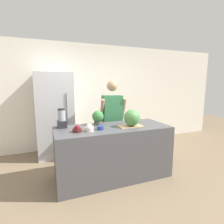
% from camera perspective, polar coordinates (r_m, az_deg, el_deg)
% --- Properties ---
extents(ground_plane, '(14.00, 14.00, 0.00)m').
position_cam_1_polar(ground_plane, '(3.00, 3.26, -23.47)').
color(ground_plane, '#7F6B51').
extents(wall_back, '(8.00, 0.06, 2.60)m').
position_cam_1_polar(wall_back, '(4.57, -7.60, 5.10)').
color(wall_back, white).
rests_on(wall_back, ground_plane).
extents(counter_island, '(1.94, 0.80, 0.90)m').
position_cam_1_polar(counter_island, '(3.13, 0.27, -12.83)').
color(counter_island, '#4C4C51').
rests_on(counter_island, ground_plane).
extents(refrigerator, '(0.78, 0.71, 1.86)m').
position_cam_1_polar(refrigerator, '(4.11, -18.09, -0.95)').
color(refrigerator, '#B7B7BC').
rests_on(refrigerator, ground_plane).
extents(person, '(0.54, 0.27, 1.69)m').
position_cam_1_polar(person, '(3.67, 0.06, -2.59)').
color(person, gray).
rests_on(person, ground_plane).
extents(cutting_board, '(0.42, 0.24, 0.01)m').
position_cam_1_polar(cutting_board, '(3.02, 6.01, -4.61)').
color(cutting_board, tan).
rests_on(cutting_board, counter_island).
extents(watermelon, '(0.28, 0.28, 0.28)m').
position_cam_1_polar(watermelon, '(2.99, 6.53, -1.90)').
color(watermelon, '#4C8C47').
rests_on(watermelon, cutting_board).
extents(bowl_cherries, '(0.14, 0.14, 0.10)m').
position_cam_1_polar(bowl_cherries, '(2.72, -11.32, -5.58)').
color(bowl_cherries, '#511E19').
rests_on(bowl_cherries, counter_island).
extents(bowl_cream, '(0.13, 0.13, 0.12)m').
position_cam_1_polar(bowl_cream, '(2.72, -7.42, -5.23)').
color(bowl_cream, beige).
rests_on(bowl_cream, counter_island).
extents(bowl_small_blue, '(0.11, 0.11, 0.06)m').
position_cam_1_polar(bowl_small_blue, '(2.81, -3.84, -5.16)').
color(bowl_small_blue, navy).
rests_on(bowl_small_blue, counter_island).
extents(blender, '(0.15, 0.15, 0.32)m').
position_cam_1_polar(blender, '(3.02, -16.09, -2.30)').
color(blender, '#28282D').
rests_on(blender, counter_island).
extents(potted_plant, '(0.20, 0.20, 0.25)m').
position_cam_1_polar(potted_plant, '(3.13, -4.63, -1.69)').
color(potted_plant, '#514C47').
rests_on(potted_plant, counter_island).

